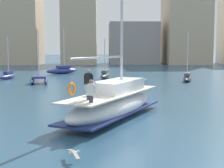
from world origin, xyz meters
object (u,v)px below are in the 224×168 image
moored_catamaran (187,78)px  moored_sloop_near (39,79)px  seagull (73,153)px  moored_ketch_distant (62,70)px  moored_cutter_right (105,75)px  main_sailboat (114,103)px  moored_sloop_far (8,76)px

moored_catamaran → moored_sloop_near: bearing=-173.3°
seagull → moored_sloop_near: bearing=102.7°
moored_ketch_distant → seagull: bearing=-83.0°
moored_cutter_right → moored_ketch_distant: (-6.79, 8.42, 0.12)m
main_sailboat → moored_ketch_distant: (-6.97, 34.73, -0.31)m
moored_sloop_near → moored_sloop_far: bearing=130.8°
moored_sloop_near → moored_catamaran: 18.04m
moored_ketch_distant → main_sailboat: bearing=-78.7°
moored_catamaran → moored_cutter_right: bearing=155.7°
moored_sloop_near → moored_cutter_right: size_ratio=1.15×
seagull → moored_ketch_distant: bearing=97.0°
main_sailboat → moored_sloop_near: (-7.92, 19.60, -0.39)m
main_sailboat → moored_cutter_right: main_sailboat is taller
main_sailboat → seagull: (-1.75, -7.74, -0.56)m
moored_sloop_far → seagull: bearing=-71.1°
main_sailboat → moored_sloop_near: main_sailboat is taller
moored_sloop_far → moored_catamaran: moored_catamaran is taller
moored_catamaran → moored_cutter_right: size_ratio=1.15×
moored_ketch_distant → moored_sloop_far: bearing=-124.9°
moored_cutter_right → main_sailboat: bearing=-89.6°
moored_sloop_far → moored_ketch_distant: bearing=55.1°
moored_catamaran → moored_ketch_distant: (-16.96, 13.01, 0.12)m
moored_ketch_distant → seagull: 42.78m
main_sailboat → moored_sloop_near: size_ratio=1.91×
moored_sloop_near → moored_ketch_distant: size_ratio=0.84×
seagull → moored_cutter_right: bearing=87.4°
main_sailboat → seagull: main_sailboat is taller
moored_sloop_near → moored_sloop_far: size_ratio=1.11×
moored_cutter_right → moored_ketch_distant: moored_ketch_distant is taller
moored_ketch_distant → moored_sloop_near: bearing=-93.6°
moored_sloop_near → moored_catamaran: (17.91, 2.11, -0.04)m
moored_sloop_near → seagull: (6.18, -27.34, -0.17)m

